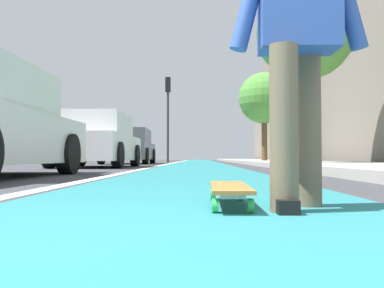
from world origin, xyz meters
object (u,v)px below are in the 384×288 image
(skater_person, at_px, (297,29))
(street_tree_mid, at_px, (305,32))
(skateboard, at_px, (229,189))
(street_tree_far, at_px, (264,99))
(parked_car_mid, at_px, (97,141))
(traffic_light, at_px, (168,104))
(parked_car_far, at_px, (129,147))

(skater_person, distance_m, street_tree_mid, 10.54)
(skateboard, distance_m, street_tree_far, 17.85)
(parked_car_mid, distance_m, street_tree_mid, 6.66)
(traffic_light, bearing_deg, skateboard, -174.79)
(skater_person, height_order, parked_car_far, skater_person)
(skater_person, relative_size, traffic_light, 0.35)
(parked_car_far, distance_m, street_tree_mid, 9.25)
(skater_person, bearing_deg, street_tree_far, -8.12)
(skater_person, distance_m, traffic_light, 20.94)
(traffic_light, relative_size, street_tree_mid, 0.88)
(skateboard, bearing_deg, skater_person, -113.33)
(parked_car_mid, distance_m, traffic_light, 11.44)
(skateboard, xyz_separation_m, street_tree_far, (17.38, -2.85, 2.92))
(skater_person, distance_m, street_tree_far, 17.83)
(skateboard, height_order, skater_person, skater_person)
(parked_car_far, relative_size, street_tree_mid, 0.84)
(street_tree_far, bearing_deg, parked_car_far, 103.49)
(parked_car_far, distance_m, street_tree_far, 6.65)
(parked_car_mid, height_order, street_tree_far, street_tree_far)
(skateboard, distance_m, street_tree_mid, 10.76)
(skater_person, xyz_separation_m, street_tree_mid, (9.82, -2.50, 2.91))
(skater_person, relative_size, parked_car_mid, 0.39)
(parked_car_far, height_order, street_tree_mid, street_tree_mid)
(traffic_light, bearing_deg, street_tree_mid, -156.54)
(skateboard, bearing_deg, parked_car_mid, 17.81)
(skateboard, xyz_separation_m, traffic_light, (20.55, 1.87, 3.08))
(skateboard, distance_m, skater_person, 0.92)
(parked_car_far, relative_size, traffic_light, 0.96)
(street_tree_mid, bearing_deg, traffic_light, 23.46)
(skater_person, xyz_separation_m, street_tree_far, (17.53, -2.50, 2.08))
(skateboard, relative_size, street_tree_mid, 0.16)
(parked_car_far, relative_size, street_tree_far, 1.05)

